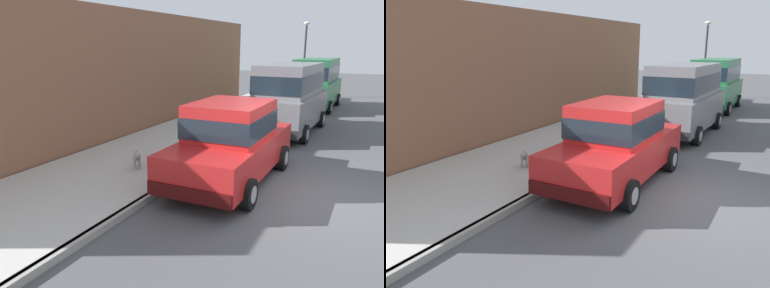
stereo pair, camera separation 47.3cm
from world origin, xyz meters
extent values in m
plane|color=#4C4C4F|center=(0.00, 0.00, 0.00)|extent=(80.00, 80.00, 0.00)
cube|color=gray|center=(-3.20, 0.00, 0.07)|extent=(0.16, 64.00, 0.14)
cube|color=#B7B5AD|center=(-5.00, 0.00, 0.07)|extent=(3.60, 64.00, 0.14)
cube|color=red|center=(-2.10, 0.34, 0.70)|extent=(1.80, 4.50, 0.76)
cube|color=red|center=(-2.10, 0.24, 1.50)|extent=(1.58, 2.10, 0.84)
cube|color=#19232D|center=(-2.10, 0.24, 1.44)|extent=(1.62, 2.14, 0.46)
cube|color=#400A0A|center=(-2.10, 2.54, 0.46)|extent=(1.76, 0.20, 0.28)
cube|color=#400A0A|center=(-2.10, -1.86, 0.46)|extent=(1.76, 0.20, 0.28)
cylinder|color=black|center=(-3.00, 1.73, 0.32)|extent=(0.22, 0.64, 0.64)
cylinder|color=#9E9EA3|center=(-3.00, 1.73, 0.32)|extent=(0.24, 0.35, 0.35)
cylinder|color=black|center=(-1.20, 1.73, 0.32)|extent=(0.22, 0.64, 0.64)
cylinder|color=#9E9EA3|center=(-1.20, 1.73, 0.32)|extent=(0.24, 0.35, 0.35)
cylinder|color=black|center=(-3.00, -1.06, 0.32)|extent=(0.22, 0.64, 0.64)
cylinder|color=#9E9EA3|center=(-3.00, -1.06, 0.32)|extent=(0.24, 0.35, 0.35)
cylinder|color=black|center=(-1.20, -1.06, 0.32)|extent=(0.22, 0.64, 0.64)
cylinder|color=#9E9EA3|center=(-1.20, -1.06, 0.32)|extent=(0.24, 0.35, 0.35)
cube|color=#EAEACC|center=(-2.66, 2.57, 0.81)|extent=(0.28, 0.08, 0.14)
cube|color=#EAEACC|center=(-1.54, 2.57, 0.81)|extent=(0.28, 0.08, 0.14)
cube|color=slate|center=(-2.09, 6.24, 0.87)|extent=(2.06, 4.86, 1.10)
cube|color=slate|center=(-2.09, 6.24, 1.97)|extent=(1.79, 3.85, 1.10)
cube|color=#19232D|center=(-2.09, 6.24, 1.89)|extent=(1.83, 3.89, 0.61)
cube|color=#252527|center=(-2.01, 8.59, 0.46)|extent=(1.87, 0.26, 0.28)
cube|color=#252527|center=(-2.17, 3.89, 0.46)|extent=(1.87, 0.26, 0.28)
cylinder|color=black|center=(-2.99, 7.75, 0.32)|extent=(0.24, 0.65, 0.64)
cylinder|color=#9E9EA3|center=(-2.99, 7.75, 0.32)|extent=(0.25, 0.36, 0.35)
cylinder|color=black|center=(-1.09, 7.69, 0.32)|extent=(0.24, 0.65, 0.64)
cylinder|color=#9E9EA3|center=(-1.09, 7.69, 0.32)|extent=(0.25, 0.36, 0.35)
cylinder|color=black|center=(-3.09, 4.78, 0.32)|extent=(0.24, 0.65, 0.64)
cylinder|color=#9E9EA3|center=(-3.09, 4.78, 0.32)|extent=(0.25, 0.36, 0.35)
cylinder|color=black|center=(-1.19, 4.72, 0.32)|extent=(0.24, 0.65, 0.64)
cylinder|color=#9E9EA3|center=(-1.19, 4.72, 0.32)|extent=(0.25, 0.36, 0.35)
cube|color=#EAEACC|center=(-2.60, 8.63, 1.04)|extent=(0.28, 0.09, 0.14)
cube|color=#EAEACC|center=(-1.43, 8.60, 1.04)|extent=(0.28, 0.09, 0.14)
cube|color=#23663D|center=(-2.12, 12.45, 0.87)|extent=(2.00, 4.84, 1.10)
cube|color=#23663D|center=(-2.12, 12.45, 1.97)|extent=(1.75, 3.83, 1.10)
cube|color=#19232D|center=(-2.12, 12.45, 1.89)|extent=(1.79, 3.87, 0.61)
cube|color=black|center=(-2.07, 14.80, 0.46)|extent=(1.87, 0.24, 0.28)
cube|color=black|center=(-2.17, 10.10, 0.46)|extent=(1.87, 0.24, 0.28)
cylinder|color=black|center=(-3.04, 13.95, 0.32)|extent=(0.23, 0.64, 0.64)
cylinder|color=#9E9EA3|center=(-3.04, 13.95, 0.32)|extent=(0.25, 0.36, 0.35)
cylinder|color=black|center=(-1.14, 13.92, 0.32)|extent=(0.23, 0.64, 0.64)
cylinder|color=#9E9EA3|center=(-1.14, 13.92, 0.32)|extent=(0.25, 0.36, 0.35)
cylinder|color=black|center=(-3.10, 10.98, 0.32)|extent=(0.23, 0.64, 0.64)
cylinder|color=#9E9EA3|center=(-3.10, 10.98, 0.32)|extent=(0.25, 0.36, 0.35)
cylinder|color=black|center=(-1.20, 10.94, 0.32)|extent=(0.23, 0.64, 0.64)
cylinder|color=#9E9EA3|center=(-1.20, 10.94, 0.32)|extent=(0.25, 0.36, 0.35)
cube|color=#EAEACC|center=(-2.66, 14.84, 1.04)|extent=(0.28, 0.09, 0.14)
cube|color=#EAEACC|center=(-1.48, 14.81, 1.04)|extent=(0.28, 0.09, 0.14)
ellipsoid|color=#999691|center=(-4.45, -0.21, 0.42)|extent=(0.43, 0.47, 0.20)
cylinder|color=#999691|center=(-4.32, -0.28, 0.23)|extent=(0.05, 0.05, 0.18)
cylinder|color=#999691|center=(-4.41, -0.35, 0.23)|extent=(0.05, 0.05, 0.18)
cylinder|color=#999691|center=(-4.48, -0.06, 0.23)|extent=(0.05, 0.05, 0.18)
cylinder|color=#999691|center=(-4.58, -0.14, 0.23)|extent=(0.05, 0.05, 0.18)
sphere|color=#999691|center=(-4.27, -0.43, 0.51)|extent=(0.17, 0.17, 0.17)
ellipsoid|color=#54524F|center=(-4.21, -0.51, 0.49)|extent=(0.12, 0.13, 0.06)
cone|color=#999691|center=(-4.23, -0.40, 0.59)|extent=(0.06, 0.06, 0.07)
cone|color=#999691|center=(-4.31, -0.46, 0.59)|extent=(0.06, 0.06, 0.07)
cylinder|color=#999691|center=(-4.61, 0.00, 0.48)|extent=(0.10, 0.11, 0.13)
cylinder|color=#2D2D33|center=(-3.55, 16.56, 2.24)|extent=(0.12, 0.12, 4.20)
ellipsoid|color=silver|center=(-3.55, 16.56, 4.46)|extent=(0.36, 0.36, 0.20)
cube|color=#8C5B42|center=(-7.10, 4.09, 2.19)|extent=(0.50, 20.00, 4.37)
camera|label=1|loc=(0.92, -7.76, 3.17)|focal=35.21mm
camera|label=2|loc=(1.34, -7.54, 3.17)|focal=35.21mm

